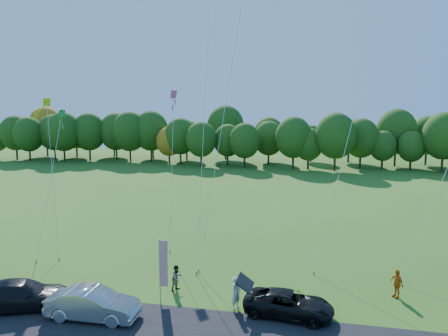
% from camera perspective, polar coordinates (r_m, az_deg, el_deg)
% --- Properties ---
extents(ground, '(160.00, 160.00, 0.00)m').
position_cam_1_polar(ground, '(26.78, -2.80, -16.92)').
color(ground, '#2A5C18').
extents(asphalt_strip, '(90.00, 6.00, 0.01)m').
position_cam_1_polar(asphalt_strip, '(23.37, -5.48, -20.99)').
color(asphalt_strip, black).
rests_on(asphalt_strip, ground).
extents(tree_line, '(116.00, 12.00, 10.00)m').
position_cam_1_polar(tree_line, '(79.44, 7.39, 0.13)').
color(tree_line, '#1E4711').
rests_on(tree_line, ground).
extents(black_suv, '(5.08, 2.79, 1.35)m').
position_cam_1_polar(black_suv, '(25.07, 8.46, -17.15)').
color(black_suv, black).
rests_on(black_suv, ground).
extents(silver_sedan, '(5.05, 1.88, 1.65)m').
position_cam_1_polar(silver_sedan, '(25.46, -16.74, -16.64)').
color(silver_sedan, '#AEADB2').
rests_on(silver_sedan, ground).
extents(dark_truck_a, '(5.93, 4.09, 1.60)m').
position_cam_1_polar(dark_truck_a, '(28.02, -25.01, -14.76)').
color(dark_truck_a, black).
rests_on(dark_truck_a, ground).
extents(person_tailgate_a, '(0.68, 0.80, 1.85)m').
position_cam_1_polar(person_tailgate_a, '(25.44, 1.60, -16.03)').
color(person_tailgate_a, silver).
rests_on(person_tailgate_a, ground).
extents(person_tailgate_b, '(0.88, 0.96, 1.59)m').
position_cam_1_polar(person_tailgate_b, '(27.92, -6.18, -14.07)').
color(person_tailgate_b, gray).
rests_on(person_tailgate_b, ground).
extents(person_east, '(0.88, 1.08, 1.73)m').
position_cam_1_polar(person_east, '(28.72, 21.62, -13.84)').
color(person_east, orange).
rests_on(person_east, ground).
extents(feather_flag, '(0.49, 0.17, 3.72)m').
position_cam_1_polar(feather_flag, '(26.21, -8.01, -12.19)').
color(feather_flag, '#999999').
rests_on(feather_flag, ground).
extents(kite_delta_blue, '(3.17, 12.27, 31.10)m').
position_cam_1_polar(kite_delta_blue, '(34.17, -2.15, 15.69)').
color(kite_delta_blue, '#4C3F33').
rests_on(kite_delta_blue, ground).
extents(kite_parafoil_orange, '(8.23, 12.05, 27.35)m').
position_cam_1_polar(kite_parafoil_orange, '(34.60, 17.82, 11.39)').
color(kite_parafoil_orange, '#4C3F33').
rests_on(kite_parafoil_orange, ground).
extents(kite_delta_red, '(3.54, 9.44, 24.76)m').
position_cam_1_polar(kite_delta_red, '(32.46, 0.44, 9.79)').
color(kite_delta_red, '#4C3F33').
rests_on(kite_delta_red, ground).
extents(kite_diamond_yellow, '(4.69, 6.29, 12.29)m').
position_cam_1_polar(kite_diamond_yellow, '(36.96, -21.50, -0.81)').
color(kite_diamond_yellow, '#4C3F33').
rests_on(kite_diamond_yellow, ground).
extents(kite_diamond_green, '(1.40, 6.21, 11.29)m').
position_cam_1_polar(kite_diamond_green, '(36.24, -21.76, -1.58)').
color(kite_diamond_green, '#4C3F33').
rests_on(kite_diamond_green, ground).
extents(kite_diamond_pink, '(2.66, 8.16, 13.02)m').
position_cam_1_polar(kite_diamond_pink, '(36.90, -6.82, 0.31)').
color(kite_diamond_pink, '#4C3F33').
rests_on(kite_diamond_pink, ground).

